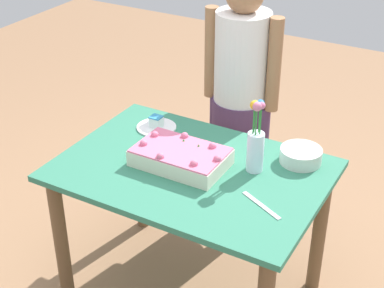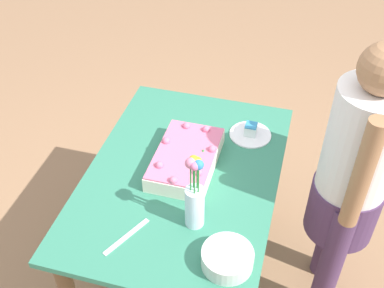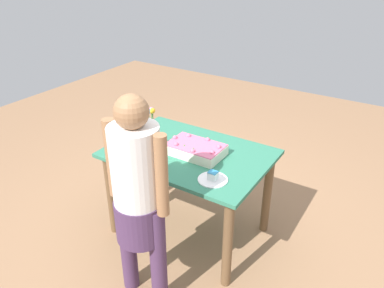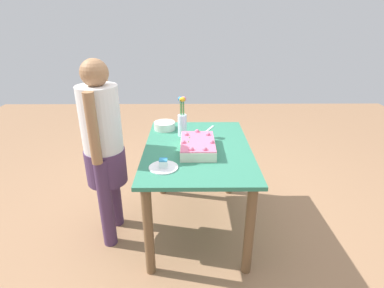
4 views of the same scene
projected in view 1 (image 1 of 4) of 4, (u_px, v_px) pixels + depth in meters
dining_table at (192, 192)px, 2.79m from camera, size 1.23×0.86×0.77m
sheet_cake at (181, 156)px, 2.73m from camera, size 0.43×0.27×0.11m
serving_plate_with_slice at (156, 125)px, 3.05m from camera, size 0.21×0.21×0.07m
cake_knife at (261, 205)px, 2.47m from camera, size 0.22×0.12×0.00m
flower_vase at (256, 143)px, 2.64m from camera, size 0.08×0.08×0.35m
fruit_bowl at (301, 156)px, 2.75m from camera, size 0.20×0.20×0.07m
person_standing at (241, 90)px, 3.28m from camera, size 0.45×0.31×1.49m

